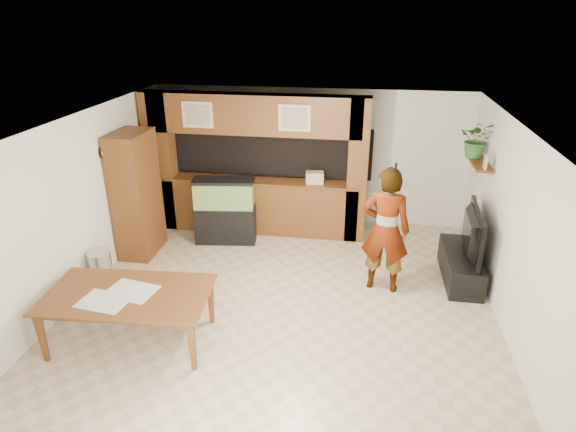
% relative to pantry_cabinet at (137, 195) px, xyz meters
% --- Properties ---
extents(floor, '(6.50, 6.50, 0.00)m').
position_rel_pantry_cabinet_xyz_m(floor, '(2.70, -1.34, -1.06)').
color(floor, '#C7A98A').
rests_on(floor, ground).
extents(ceiling, '(6.50, 6.50, 0.00)m').
position_rel_pantry_cabinet_xyz_m(ceiling, '(2.70, -1.34, 1.54)').
color(ceiling, white).
rests_on(ceiling, wall_back).
extents(wall_back, '(6.00, 0.00, 6.00)m').
position_rel_pantry_cabinet_xyz_m(wall_back, '(2.70, 1.91, 0.24)').
color(wall_back, silver).
rests_on(wall_back, floor).
extents(wall_left, '(0.00, 6.50, 6.50)m').
position_rel_pantry_cabinet_xyz_m(wall_left, '(-0.30, -1.34, 0.24)').
color(wall_left, silver).
rests_on(wall_left, floor).
extents(wall_right, '(0.00, 6.50, 6.50)m').
position_rel_pantry_cabinet_xyz_m(wall_right, '(5.70, -1.34, 0.24)').
color(wall_right, silver).
rests_on(wall_right, floor).
extents(partition, '(4.20, 0.99, 2.60)m').
position_rel_pantry_cabinet_xyz_m(partition, '(1.75, 1.30, 0.25)').
color(partition, brown).
rests_on(partition, floor).
extents(wall_clock, '(0.05, 0.25, 0.25)m').
position_rel_pantry_cabinet_xyz_m(wall_clock, '(-0.27, -0.34, 0.84)').
color(wall_clock, black).
rests_on(wall_clock, wall_left).
extents(wall_shelf, '(0.25, 0.90, 0.04)m').
position_rel_pantry_cabinet_xyz_m(wall_shelf, '(5.55, 0.61, 0.64)').
color(wall_shelf, brown).
rests_on(wall_shelf, wall_right).
extents(pantry_cabinet, '(0.53, 0.87, 2.13)m').
position_rel_pantry_cabinet_xyz_m(pantry_cabinet, '(0.00, 0.00, 0.00)').
color(pantry_cabinet, brown).
rests_on(pantry_cabinet, floor).
extents(trash_can, '(0.33, 0.33, 0.61)m').
position_rel_pantry_cabinet_xyz_m(trash_can, '(-0.08, -1.24, -0.76)').
color(trash_can, '#B2B2B7').
rests_on(trash_can, floor).
extents(aquarium, '(1.08, 0.41, 1.20)m').
position_rel_pantry_cabinet_xyz_m(aquarium, '(1.34, 0.61, -0.48)').
color(aquarium, black).
rests_on(aquarium, floor).
extents(tv_stand, '(0.50, 1.37, 0.46)m').
position_rel_pantry_cabinet_xyz_m(tv_stand, '(5.35, -0.11, -0.84)').
color(tv_stand, black).
rests_on(tv_stand, floor).
extents(television, '(0.24, 1.29, 0.74)m').
position_rel_pantry_cabinet_xyz_m(television, '(5.35, -0.11, -0.24)').
color(television, black).
rests_on(television, tv_stand).
extents(photo_frame, '(0.04, 0.16, 0.21)m').
position_rel_pantry_cabinet_xyz_m(photo_frame, '(5.55, 0.27, 0.76)').
color(photo_frame, tan).
rests_on(photo_frame, wall_shelf).
extents(potted_plant, '(0.63, 0.57, 0.60)m').
position_rel_pantry_cabinet_xyz_m(potted_plant, '(5.52, 0.87, 0.95)').
color(potted_plant, '#306327').
rests_on(potted_plant, wall_shelf).
extents(person, '(0.77, 0.56, 1.94)m').
position_rel_pantry_cabinet_xyz_m(person, '(4.12, -0.56, -0.09)').
color(person, tan).
rests_on(person, floor).
extents(microphone, '(0.04, 0.10, 0.16)m').
position_rel_pantry_cabinet_xyz_m(microphone, '(4.17, -0.72, 0.92)').
color(microphone, black).
rests_on(microphone, person).
extents(dining_table, '(2.11, 1.28, 0.72)m').
position_rel_pantry_cabinet_xyz_m(dining_table, '(0.95, -2.41, -0.71)').
color(dining_table, brown).
rests_on(dining_table, floor).
extents(newspaper_a, '(0.66, 0.53, 0.01)m').
position_rel_pantry_cabinet_xyz_m(newspaper_a, '(0.98, -2.31, -0.34)').
color(newspaper_a, silver).
rests_on(newspaper_a, dining_table).
extents(newspaper_b, '(0.63, 0.49, 0.01)m').
position_rel_pantry_cabinet_xyz_m(newspaper_b, '(0.75, -2.58, -0.34)').
color(newspaper_b, silver).
rests_on(newspaper_b, dining_table).
extents(counter_box, '(0.34, 0.25, 0.21)m').
position_rel_pantry_cabinet_xyz_m(counter_box, '(2.89, 1.11, 0.08)').
color(counter_box, tan).
rests_on(counter_box, partition).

